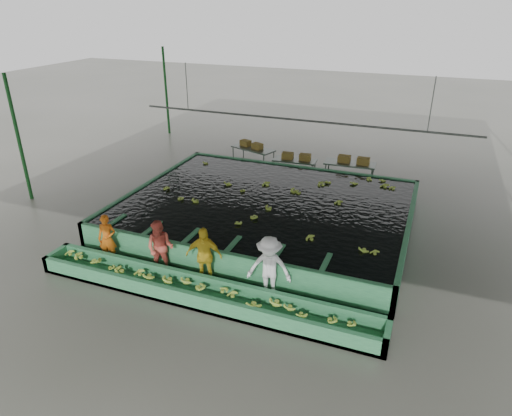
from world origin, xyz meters
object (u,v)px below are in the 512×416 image
at_px(box_stack_left, 251,147).
at_px(worker_a, 107,239).
at_px(box_stack_right, 353,163).
at_px(packing_table_mid, 294,169).
at_px(packing_table_right, 349,173).
at_px(sorting_trough, 200,292).
at_px(flotation_tank, 266,211).
at_px(worker_b, 160,248).
at_px(worker_d, 269,268).
at_px(box_stack_mid, 296,159).
at_px(packing_table_left, 253,158).
at_px(worker_c, 204,256).

bearing_deg(box_stack_left, worker_a, -94.80).
bearing_deg(box_stack_right, box_stack_left, 173.61).
xyz_separation_m(packing_table_mid, packing_table_right, (2.45, 0.16, 0.06)).
bearing_deg(sorting_trough, flotation_tank, 90.00).
height_order(packing_table_mid, box_stack_right, box_stack_right).
xyz_separation_m(packing_table_mid, box_stack_right, (2.59, 0.17, 0.55)).
bearing_deg(packing_table_mid, sorting_trough, -87.74).
height_order(sorting_trough, box_stack_left, box_stack_left).
relative_size(worker_b, box_stack_right, 1.26).
relative_size(worker_d, packing_table_mid, 0.96).
distance_m(box_stack_left, box_stack_mid, 2.54).
bearing_deg(box_stack_left, worker_b, -83.66).
height_order(sorting_trough, packing_table_mid, packing_table_mid).
xyz_separation_m(packing_table_left, box_stack_left, (-0.11, 0.05, 0.49)).
height_order(worker_a, box_stack_right, worker_a).
xyz_separation_m(flotation_tank, box_stack_right, (2.20, 4.88, 0.54)).
distance_m(worker_a, packing_table_right, 10.78).
relative_size(worker_b, box_stack_left, 1.35).
height_order(worker_c, packing_table_right, worker_c).
height_order(packing_table_right, box_stack_mid, box_stack_mid).
bearing_deg(box_stack_left, flotation_tank, -62.86).
height_order(flotation_tank, sorting_trough, flotation_tank).
bearing_deg(packing_table_right, packing_table_mid, -176.24).
bearing_deg(sorting_trough, packing_table_right, 78.29).
relative_size(sorting_trough, worker_a, 6.47).
bearing_deg(box_stack_mid, packing_table_mid, -133.53).
distance_m(worker_c, box_stack_right, 9.50).
bearing_deg(sorting_trough, worker_c, 108.85).
distance_m(box_stack_left, box_stack_right, 5.02).
xyz_separation_m(sorting_trough, packing_table_left, (-2.67, 10.48, 0.24)).
xyz_separation_m(worker_d, packing_table_mid, (-2.07, 9.01, -0.49)).
bearing_deg(packing_table_left, worker_b, -84.29).
distance_m(worker_c, box_stack_mid, 9.06).
xyz_separation_m(worker_d, box_stack_mid, (-2.02, 9.06, -0.05)).
height_order(packing_table_left, box_stack_right, box_stack_right).
distance_m(packing_table_left, box_stack_mid, 2.45).
distance_m(worker_a, box_stack_left, 9.77).
bearing_deg(packing_table_left, box_stack_left, 154.78).
xyz_separation_m(worker_c, packing_table_left, (-2.40, 9.68, -0.40)).
distance_m(worker_b, packing_table_right, 9.92).
xyz_separation_m(sorting_trough, worker_d, (1.68, 0.80, 0.68)).
distance_m(worker_b, worker_c, 1.43).
xyz_separation_m(worker_b, packing_table_left, (-0.97, 9.68, -0.36)).
bearing_deg(worker_c, box_stack_mid, 76.06).
relative_size(packing_table_mid, packing_table_right, 0.89).
xyz_separation_m(sorting_trough, box_stack_mid, (-0.33, 9.86, 0.63)).
bearing_deg(box_stack_left, packing_table_left, -25.22).
bearing_deg(box_stack_left, worker_c, -75.53).
relative_size(worker_a, worker_c, 0.87).
height_order(packing_table_mid, box_stack_left, box_stack_left).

